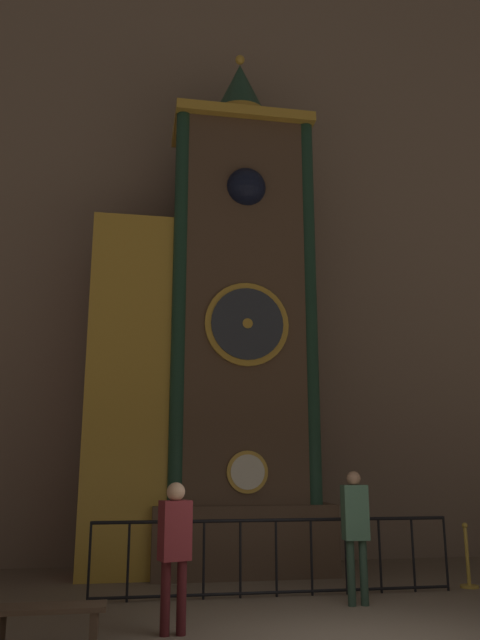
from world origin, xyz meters
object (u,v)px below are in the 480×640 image
at_px(clock_tower, 215,337).
at_px(stanchion_post, 468,567).
at_px(visitor_bench, 47,620).
at_px(visitor_near, 175,541).
at_px(visitor_far, 355,524).

relative_size(clock_tower, stanchion_post, 10.79).
relative_size(clock_tower, visitor_bench, 8.88).
distance_m(clock_tower, stanchion_post, 5.73).
relative_size(stanchion_post, visitor_bench, 0.82).
height_order(clock_tower, visitor_near, clock_tower).
xyz_separation_m(clock_tower, visitor_near, (-0.96, -3.92, -3.22)).
bearing_deg(clock_tower, visitor_far, -60.67).
xyz_separation_m(clock_tower, visitor_bench, (-2.26, -4.34, -3.90)).
distance_m(clock_tower, visitor_bench, 6.26).
relative_size(clock_tower, visitor_far, 5.89).
relative_size(clock_tower, visitor_near, 6.30).
xyz_separation_m(stanchion_post, visitor_bench, (-6.00, -2.44, 0.00)).
bearing_deg(visitor_far, visitor_near, -155.00).
bearing_deg(visitor_bench, clock_tower, 62.46).
bearing_deg(visitor_far, stanchion_post, 25.65).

